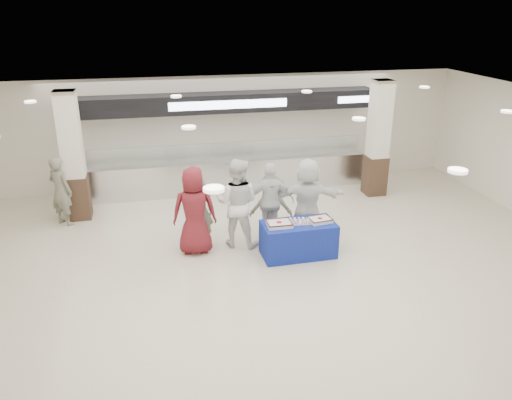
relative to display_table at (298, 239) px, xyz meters
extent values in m
plane|color=beige|center=(-0.79, -1.05, -0.38)|extent=(14.00, 14.00, 0.00)
cube|color=silver|center=(-0.79, 4.35, 0.08)|extent=(8.00, 0.80, 0.90)
cube|color=silver|center=(-0.79, 4.35, 0.55)|extent=(8.00, 0.85, 0.04)
cube|color=white|center=(-0.79, 4.05, 0.88)|extent=(7.60, 0.02, 0.50)
cube|color=black|center=(-0.79, 4.35, 2.17)|extent=(8.40, 0.70, 0.50)
cube|color=silver|center=(-0.79, 3.99, 2.17)|extent=(3.20, 0.03, 0.22)
cube|color=silver|center=(3.01, 3.99, 2.17)|extent=(1.40, 0.03, 0.18)
cube|color=#352318|center=(-4.79, 3.15, 0.18)|extent=(0.55, 0.55, 1.10)
cube|color=silver|center=(-4.79, 3.15, 1.78)|extent=(0.50, 0.50, 2.10)
cube|color=#352318|center=(3.21, 3.15, 0.18)|extent=(0.55, 0.55, 1.10)
cube|color=silver|center=(3.21, 3.15, 1.78)|extent=(0.50, 0.50, 2.10)
cube|color=navy|center=(0.00, 0.00, 0.00)|extent=(1.56, 0.81, 0.75)
cube|color=white|center=(-0.44, -0.04, 0.41)|extent=(0.52, 0.41, 0.08)
cube|color=#452113|center=(-0.44, -0.04, 0.47)|extent=(0.52, 0.41, 0.02)
cylinder|color=#AB1825|center=(-0.44, -0.04, 0.46)|extent=(0.12, 0.12, 0.01)
cube|color=white|center=(0.46, -0.01, 0.41)|extent=(0.51, 0.42, 0.07)
cube|color=#452113|center=(0.46, -0.01, 0.46)|extent=(0.51, 0.42, 0.02)
cylinder|color=#AB1825|center=(0.46, -0.01, 0.45)|extent=(0.12, 0.12, 0.01)
cube|color=silver|center=(0.02, 0.03, 0.38)|extent=(0.50, 0.40, 0.02)
imported|color=maroon|center=(-2.13, 0.64, 0.59)|extent=(1.00, 0.70, 1.93)
imported|color=slate|center=(-1.97, 1.01, 0.41)|extent=(0.62, 0.46, 1.57)
imported|color=white|center=(-1.17, 0.80, 0.63)|extent=(1.20, 1.10, 2.01)
imported|color=white|center=(-0.38, 0.94, 0.53)|extent=(1.11, 0.58, 1.81)
imported|color=slate|center=(-0.35, 1.05, 0.39)|extent=(1.08, 0.75, 1.53)
imported|color=white|center=(0.44, 0.84, 0.57)|extent=(1.83, 0.87, 1.89)
imported|color=slate|center=(-5.13, 2.81, 0.49)|extent=(0.75, 0.71, 1.73)
camera|label=1|loc=(-2.95, -9.18, 4.70)|focal=35.00mm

